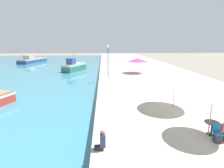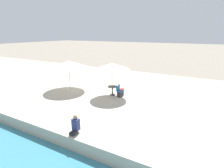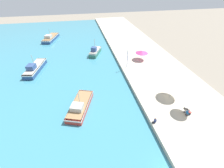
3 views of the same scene
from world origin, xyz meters
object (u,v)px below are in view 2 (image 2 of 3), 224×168
object	(u,v)px
cafe_chair_right	(121,91)
person_at_quay	(75,125)
cafe_umbrella_pink	(112,66)
cafe_umbrella_white	(69,64)
cafe_table	(113,89)
cafe_chair_left	(120,93)

from	to	relation	value
cafe_chair_right	person_at_quay	distance (m)	6.39
cafe_umbrella_pink	cafe_chair_right	distance (m)	2.28
cafe_umbrella_white	cafe_table	size ratio (longest dim) A/B	4.38
cafe_umbrella_white	cafe_table	bearing A→B (deg)	-83.34
cafe_umbrella_pink	person_at_quay	bearing A→B (deg)	-170.33
cafe_umbrella_white	cafe_chair_right	size ratio (longest dim) A/B	3.85
cafe_table	person_at_quay	size ratio (longest dim) A/B	0.81
cafe_umbrella_pink	cafe_table	xyz separation A→B (m)	(0.19, 0.05, -1.92)
cafe_chair_left	cafe_chair_right	size ratio (longest dim) A/B	1.00
cafe_umbrella_white	person_at_quay	bearing A→B (deg)	-136.64
cafe_table	person_at_quay	xyz separation A→B (m)	(-5.96, -1.04, -0.10)
cafe_chair_right	cafe_table	bearing A→B (deg)	-90.00
cafe_umbrella_pink	cafe_chair_left	world-z (taller)	cafe_umbrella_pink
cafe_umbrella_pink	cafe_table	world-z (taller)	cafe_umbrella_pink
cafe_umbrella_pink	cafe_table	size ratio (longest dim) A/B	3.45
cafe_umbrella_white	person_at_quay	world-z (taller)	cafe_umbrella_white
cafe_table	person_at_quay	distance (m)	6.05
cafe_umbrella_white	cafe_chair_left	size ratio (longest dim) A/B	3.85
cafe_umbrella_pink	cafe_umbrella_white	world-z (taller)	cafe_umbrella_pink
cafe_umbrella_pink	cafe_umbrella_white	bearing A→B (deg)	93.95
cafe_chair_left	person_at_quay	world-z (taller)	person_at_quay
cafe_umbrella_pink	cafe_chair_left	bearing A→B (deg)	-84.47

